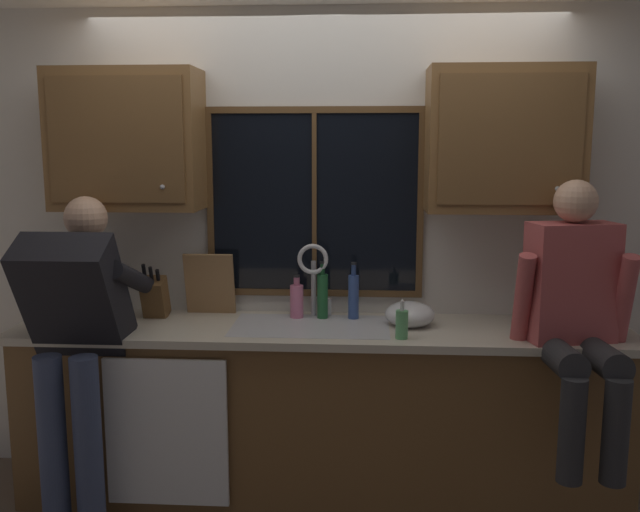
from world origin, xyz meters
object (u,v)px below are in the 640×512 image
Objects in this scene: person_sitting_on_counter at (576,307)px; bottle_tall_clear at (322,295)px; person_standing at (75,330)px; bottle_green_glass at (354,295)px; mixing_bowl at (410,314)px; soap_dispenser at (402,324)px; bottle_amber_small at (297,300)px; knife_block at (155,298)px; cutting_board at (210,284)px.

bottle_tall_clear is at bearing 160.08° from person_sitting_on_counter.
person_standing is 5.14× the size of bottle_tall_clear.
person_standing is 5.22× the size of bottle_green_glass.
soap_dispenser is at bearing -102.17° from mixing_bowl.
bottle_amber_small is at bearing 146.07° from soap_dispenser.
bottle_green_glass reaches higher than mixing_bowl.
soap_dispenser is at bearing -41.64° from bottle_tall_clear.
knife_block is 1.68× the size of soap_dispenser.
mixing_bowl is at bearing 156.48° from person_sitting_on_counter.
person_standing is 6.81× the size of bottle_amber_small.
person_sitting_on_counter is 4.08× the size of bottle_tall_clear.
knife_block is at bearing 61.29° from person_standing.
bottle_tall_clear is at bearing -1.72° from bottle_amber_small.
person_sitting_on_counter is 1.27m from bottle_tall_clear.
cutting_board is at bearing 46.10° from person_standing.
person_sitting_on_counter is 4.95× the size of mixing_bowl.
knife_block is (-2.08, 0.39, -0.08)m from person_sitting_on_counter.
person_standing is 1.64m from mixing_bowl.
soap_dispenser is (-0.79, 0.07, -0.11)m from person_sitting_on_counter.
cutting_board is at bearing 171.26° from mixing_bowl.
person_sitting_on_counter is 0.81m from mixing_bowl.
bottle_amber_small is (-0.54, 0.36, 0.02)m from soap_dispenser.
bottle_green_glass is at bearing -0.29° from bottle_amber_small.
person_standing is 1.26× the size of person_sitting_on_counter.
person_standing is 2.34m from person_sitting_on_counter.
bottle_tall_clear is (0.62, -0.05, -0.04)m from cutting_board.
knife_block reaches higher than soap_dispenser.
bottle_tall_clear is (-0.40, 0.36, 0.06)m from soap_dispenser.
person_sitting_on_counter reaches higher than bottle_green_glass.
cutting_board is at bearing 164.99° from person_sitting_on_counter.
person_sitting_on_counter reaches higher than mixing_bowl.
person_sitting_on_counter is at bearing 1.49° from person_standing.
soap_dispenser is at bearing -56.73° from bottle_green_glass.
bottle_amber_small is at bearing 161.83° from person_sitting_on_counter.
soap_dispenser is 0.65m from bottle_amber_small.
person_standing is at bearing -153.69° from bottle_amber_small.
person_standing is 0.77m from cutting_board.
mixing_bowl is at bearing -3.09° from knife_block.
mixing_bowl is at bearing -11.09° from bottle_amber_small.
bottle_green_glass is 0.30m from bottle_amber_small.
person_standing reaches higher than mixing_bowl.
soap_dispenser is 0.54m from bottle_tall_clear.
person_standing is at bearing -175.06° from soap_dispenser.
bottle_tall_clear is at bearing 138.36° from soap_dispenser.
bottle_green_glass is (0.78, -0.05, -0.04)m from cutting_board.
person_standing is at bearing -178.51° from person_sitting_on_counter.
cutting_board is 1.47× the size of bottle_amber_small.
person_standing reaches higher than soap_dispenser.
mixing_bowl is 1.09× the size of bottle_amber_small.
person_sitting_on_counter is at bearing -5.27° from soap_dispenser.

